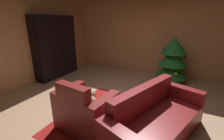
% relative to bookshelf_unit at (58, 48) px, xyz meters
% --- Properties ---
extents(ground_plane, '(7.43, 7.43, 0.00)m').
position_rel_bookshelf_unit_xyz_m(ground_plane, '(2.88, -1.17, -0.98)').
color(ground_plane, tan).
extents(wall_back, '(6.31, 0.06, 2.79)m').
position_rel_bookshelf_unit_xyz_m(wall_back, '(2.88, 1.76, 0.41)').
color(wall_back, tan).
rests_on(wall_back, ground).
extents(wall_left, '(0.06, 5.90, 2.79)m').
position_rel_bookshelf_unit_xyz_m(wall_left, '(-0.25, -1.17, 0.41)').
color(wall_left, tan).
rests_on(wall_left, ground).
extents(area_rug, '(2.27, 2.22, 0.01)m').
position_rel_bookshelf_unit_xyz_m(area_rug, '(2.99, -1.50, -0.98)').
color(area_rug, '#A21B18').
rests_on(area_rug, ground).
extents(bookshelf_unit, '(0.37, 1.62, 2.06)m').
position_rel_bookshelf_unit_xyz_m(bookshelf_unit, '(0.00, 0.00, 0.00)').
color(bookshelf_unit, black).
rests_on(bookshelf_unit, ground).
extents(armchair_red, '(1.07, 0.82, 0.95)m').
position_rel_bookshelf_unit_xyz_m(armchair_red, '(2.55, -1.99, -0.64)').
color(armchair_red, maroon).
rests_on(armchair_red, ground).
extents(couch_red, '(1.40, 2.15, 0.85)m').
position_rel_bookshelf_unit_xyz_m(couch_red, '(3.72, -1.62, -0.69)').
color(couch_red, maroon).
rests_on(couch_red, ground).
extents(coffee_table, '(0.70, 0.70, 0.46)m').
position_rel_bookshelf_unit_xyz_m(coffee_table, '(3.15, -1.57, -0.57)').
color(coffee_table, black).
rests_on(coffee_table, ground).
extents(book_stack_on_table, '(0.23, 0.16, 0.11)m').
position_rel_bookshelf_unit_xyz_m(book_stack_on_table, '(3.19, -1.54, -0.47)').
color(book_stack_on_table, red).
rests_on(book_stack_on_table, coffee_table).
extents(bottle_on_table, '(0.07, 0.07, 0.30)m').
position_rel_bookshelf_unit_xyz_m(bottle_on_table, '(3.33, -1.50, -0.41)').
color(bottle_on_table, maroon).
rests_on(bottle_on_table, coffee_table).
extents(decorated_tree, '(0.98, 0.98, 1.42)m').
position_rel_bookshelf_unit_xyz_m(decorated_tree, '(3.65, 1.14, -0.25)').
color(decorated_tree, brown).
rests_on(decorated_tree, ground).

